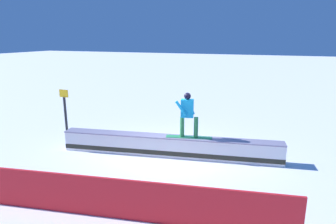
% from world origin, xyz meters
% --- Properties ---
extents(ground_plane, '(120.00, 120.00, 0.00)m').
position_xyz_m(ground_plane, '(0.00, 0.00, 0.00)').
color(ground_plane, white).
extents(grind_box, '(7.36, 1.76, 0.70)m').
position_xyz_m(grind_box, '(0.00, 0.00, 0.32)').
color(grind_box, white).
rests_on(grind_box, ground_plane).
extents(snowboarder, '(1.53, 0.60, 1.49)m').
position_xyz_m(snowboarder, '(-0.60, -0.10, 1.52)').
color(snowboarder, '#2A8453').
rests_on(snowboarder, grind_box).
extents(safety_fence, '(8.01, 1.47, 0.95)m').
position_xyz_m(safety_fence, '(0.00, 3.77, 0.48)').
color(safety_fence, red).
rests_on(safety_fence, ground_plane).
extents(trail_marker, '(0.40, 0.10, 1.90)m').
position_xyz_m(trail_marker, '(4.63, -0.47, 1.02)').
color(trail_marker, '#262628').
rests_on(trail_marker, ground_plane).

